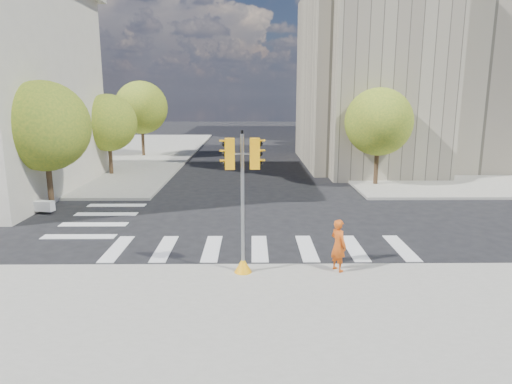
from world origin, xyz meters
TOP-DOWN VIEW (x-y plane):
  - ground at (0.00, 0.00)m, footprint 160.00×160.00m
  - sidewalk_far_right at (20.00, 26.00)m, footprint 28.00×40.00m
  - sidewalk_far_left at (-20.00, 26.00)m, footprint 28.00×40.00m
  - civic_building at (15.59, 19.12)m, footprint 26.00×16.00m
  - office_tower at (22.00, 42.00)m, footprint 20.00×18.00m
  - tree_lw_near at (-10.50, 4.00)m, footprint 4.40×4.40m
  - tree_lw_mid at (-10.50, 14.00)m, footprint 4.00×4.00m
  - tree_lw_far at (-10.50, 24.00)m, footprint 4.80×4.80m
  - tree_re_near at (7.50, 10.00)m, footprint 4.20×4.20m
  - tree_re_mid at (7.50, 22.00)m, footprint 4.60×4.60m
  - tree_re_far at (7.50, 34.00)m, footprint 4.00×4.00m
  - lamp_near at (8.00, 14.00)m, footprint 0.35×0.18m
  - lamp_far at (8.00, 28.00)m, footprint 0.35×0.18m
  - traffic_signal at (-0.67, -4.72)m, footprint 1.07×0.56m
  - photographer at (2.38, -4.60)m, footprint 0.68×0.75m

SIDE VIEW (x-z plane):
  - ground at x=0.00m, z-range 0.00..0.00m
  - sidewalk_far_right at x=20.00m, z-range 0.00..0.15m
  - sidewalk_far_left at x=-20.00m, z-range 0.00..0.15m
  - photographer at x=2.38m, z-range 0.15..1.86m
  - traffic_signal at x=-0.67m, z-range -0.20..4.33m
  - tree_lw_mid at x=-10.50m, z-range 0.88..6.65m
  - tree_re_far at x=7.50m, z-range 0.93..6.80m
  - tree_re_near at x=7.50m, z-range 0.97..7.13m
  - tree_lw_near at x=-10.50m, z-range 1.00..7.41m
  - tree_re_mid at x=7.50m, z-range 1.02..7.68m
  - tree_lw_far at x=-10.50m, z-range 1.07..8.01m
  - lamp_near at x=8.00m, z-range 0.52..8.63m
  - lamp_far at x=8.00m, z-range 0.52..8.63m
  - civic_building at x=15.59m, z-range -2.43..16.96m
  - office_tower at x=22.00m, z-range 0.00..30.00m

